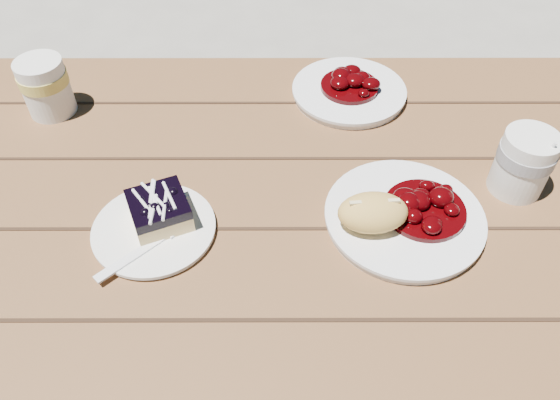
{
  "coord_description": "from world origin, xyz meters",
  "views": [
    {
      "loc": [
        0.02,
        -0.62,
        1.39
      ],
      "look_at": [
        0.02,
        -0.08,
        0.81
      ],
      "focal_mm": 35.0,
      "sensor_mm": 36.0,
      "label": 1
    }
  ],
  "objects_px": {
    "dessert_plate": "(154,230)",
    "second_plate": "(349,92)",
    "main_plate": "(404,218)",
    "bread_roll": "(373,213)",
    "picnic_table": "(267,252)",
    "blueberry_cake": "(159,210)",
    "second_cup": "(46,87)",
    "coffee_cup": "(523,163)"
  },
  "relations": [
    {
      "from": "picnic_table",
      "to": "dessert_plate",
      "type": "bearing_deg",
      "value": -153.14
    },
    {
      "from": "picnic_table",
      "to": "bread_roll",
      "type": "bearing_deg",
      "value": -27.91
    },
    {
      "from": "main_plate",
      "to": "second_plate",
      "type": "height_order",
      "value": "same"
    },
    {
      "from": "main_plate",
      "to": "blueberry_cake",
      "type": "height_order",
      "value": "blueberry_cake"
    },
    {
      "from": "blueberry_cake",
      "to": "coffee_cup",
      "type": "xyz_separation_m",
      "value": [
        0.57,
        0.08,
        0.02
      ]
    },
    {
      "from": "main_plate",
      "to": "second_cup",
      "type": "xyz_separation_m",
      "value": [
        -0.62,
        0.28,
        0.05
      ]
    },
    {
      "from": "bread_roll",
      "to": "dessert_plate",
      "type": "distance_m",
      "value": 0.33
    },
    {
      "from": "dessert_plate",
      "to": "second_cup",
      "type": "bearing_deg",
      "value": 128.26
    },
    {
      "from": "dessert_plate",
      "to": "coffee_cup",
      "type": "bearing_deg",
      "value": 9.42
    },
    {
      "from": "picnic_table",
      "to": "second_plate",
      "type": "xyz_separation_m",
      "value": [
        0.16,
        0.27,
        0.17
      ]
    },
    {
      "from": "main_plate",
      "to": "bread_roll",
      "type": "height_order",
      "value": "bread_roll"
    },
    {
      "from": "bread_roll",
      "to": "dessert_plate",
      "type": "xyz_separation_m",
      "value": [
        -0.33,
        -0.0,
        -0.04
      ]
    },
    {
      "from": "coffee_cup",
      "to": "second_cup",
      "type": "height_order",
      "value": "same"
    },
    {
      "from": "bread_roll",
      "to": "coffee_cup",
      "type": "relative_size",
      "value": 0.98
    },
    {
      "from": "picnic_table",
      "to": "main_plate",
      "type": "height_order",
      "value": "main_plate"
    },
    {
      "from": "main_plate",
      "to": "bread_roll",
      "type": "relative_size",
      "value": 2.29
    },
    {
      "from": "blueberry_cake",
      "to": "bread_roll",
      "type": "bearing_deg",
      "value": -25.63
    },
    {
      "from": "blueberry_cake",
      "to": "second_cup",
      "type": "distance_m",
      "value": 0.38
    },
    {
      "from": "coffee_cup",
      "to": "second_plate",
      "type": "height_order",
      "value": "coffee_cup"
    },
    {
      "from": "blueberry_cake",
      "to": "coffee_cup",
      "type": "height_order",
      "value": "coffee_cup"
    },
    {
      "from": "picnic_table",
      "to": "coffee_cup",
      "type": "distance_m",
      "value": 0.46
    },
    {
      "from": "dessert_plate",
      "to": "second_plate",
      "type": "bearing_deg",
      "value": 46.91
    },
    {
      "from": "second_plate",
      "to": "second_cup",
      "type": "relative_size",
      "value": 2.02
    },
    {
      "from": "blueberry_cake",
      "to": "second_plate",
      "type": "distance_m",
      "value": 0.46
    },
    {
      "from": "main_plate",
      "to": "blueberry_cake",
      "type": "bearing_deg",
      "value": -179.18
    },
    {
      "from": "picnic_table",
      "to": "bread_roll",
      "type": "height_order",
      "value": "bread_roll"
    },
    {
      "from": "main_plate",
      "to": "dessert_plate",
      "type": "distance_m",
      "value": 0.38
    },
    {
      "from": "dessert_plate",
      "to": "coffee_cup",
      "type": "xyz_separation_m",
      "value": [
        0.58,
        0.1,
        0.05
      ]
    },
    {
      "from": "main_plate",
      "to": "second_cup",
      "type": "bearing_deg",
      "value": 155.61
    },
    {
      "from": "dessert_plate",
      "to": "second_plate",
      "type": "distance_m",
      "value": 0.48
    },
    {
      "from": "main_plate",
      "to": "blueberry_cake",
      "type": "distance_m",
      "value": 0.37
    },
    {
      "from": "picnic_table",
      "to": "dessert_plate",
      "type": "xyz_separation_m",
      "value": [
        -0.17,
        -0.09,
        0.17
      ]
    },
    {
      "from": "bread_roll",
      "to": "coffee_cup",
      "type": "distance_m",
      "value": 0.27
    },
    {
      "from": "bread_roll",
      "to": "blueberry_cake",
      "type": "relative_size",
      "value": 0.96
    },
    {
      "from": "dessert_plate",
      "to": "second_cup",
      "type": "height_order",
      "value": "second_cup"
    },
    {
      "from": "dessert_plate",
      "to": "second_cup",
      "type": "distance_m",
      "value": 0.39
    },
    {
      "from": "picnic_table",
      "to": "second_plate",
      "type": "bearing_deg",
      "value": 59.0
    },
    {
      "from": "second_plate",
      "to": "coffee_cup",
      "type": "bearing_deg",
      "value": -45.59
    },
    {
      "from": "dessert_plate",
      "to": "bread_roll",
      "type": "bearing_deg",
      "value": 0.06
    },
    {
      "from": "dessert_plate",
      "to": "second_plate",
      "type": "relative_size",
      "value": 0.84
    },
    {
      "from": "main_plate",
      "to": "dessert_plate",
      "type": "xyz_separation_m",
      "value": [
        -0.38,
        -0.02,
        -0.0
      ]
    },
    {
      "from": "bread_roll",
      "to": "second_plate",
      "type": "distance_m",
      "value": 0.35
    }
  ]
}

